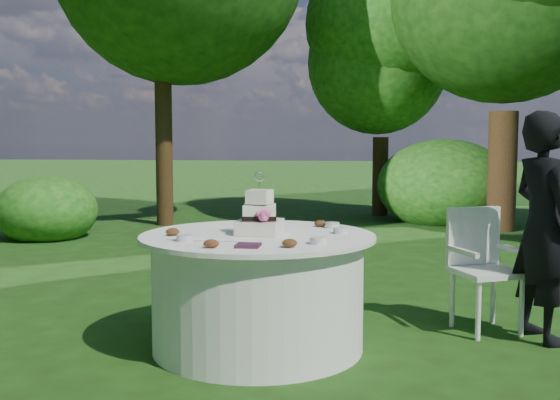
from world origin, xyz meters
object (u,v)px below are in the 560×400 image
(guest, at_px, (544,227))
(cake, at_px, (260,217))
(chair, at_px, (481,259))
(napkins, at_px, (248,245))
(table, at_px, (258,291))

(guest, xyz_separation_m, cake, (-1.91, -0.47, 0.09))
(cake, xyz_separation_m, chair, (1.53, 0.68, -0.36))
(cake, height_order, chair, cake)
(chair, bearing_deg, cake, -156.15)
(napkins, xyz_separation_m, chair, (1.51, 1.20, -0.26))
(table, xyz_separation_m, chair, (1.54, 0.68, 0.13))
(guest, bearing_deg, napkins, 96.39)
(napkins, xyz_separation_m, guest, (1.89, 0.99, 0.02))
(cake, bearing_deg, guest, 13.72)
(napkins, distance_m, guest, 2.13)
(table, distance_m, cake, 0.50)
(guest, bearing_deg, table, 82.42)
(table, bearing_deg, napkins, -85.90)
(napkins, relative_size, table, 0.09)
(napkins, bearing_deg, cake, 92.52)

